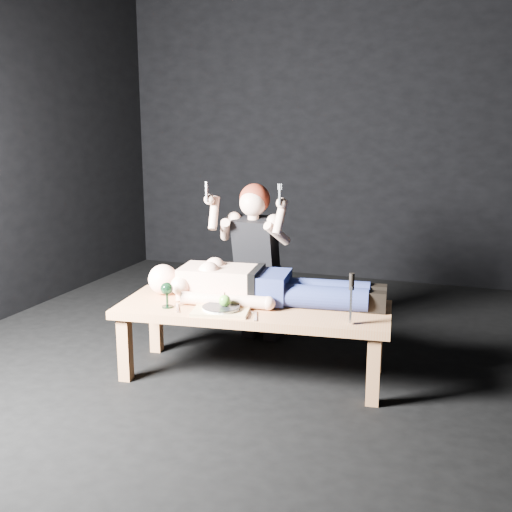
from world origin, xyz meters
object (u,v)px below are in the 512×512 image
Objects in this scene: carving_knife at (351,299)px; serving_tray at (221,311)px; table at (253,341)px; goblet at (167,295)px; lying_man at (265,282)px; kneeling_woman at (259,261)px.

serving_tray is at bearing 176.85° from carving_knife.
table is 5.05× the size of serving_tray.
carving_knife is at bearing -19.56° from table.
goblet is at bearing 176.67° from carving_knife.
table is 0.60m from goblet.
carving_knife is (0.62, -0.14, 0.37)m from table.
lying_man is (0.03, 0.12, 0.35)m from table.
table is 1.06× the size of lying_man.
kneeling_woman is 0.81m from serving_tray.
table is 10.57× the size of goblet.
goblet reaches higher than serving_tray.
kneeling_woman reaches higher than goblet.
carving_knife is (0.80, -0.76, 0.01)m from kneeling_woman.
serving_tray is (-0.13, -0.19, 0.23)m from table.
goblet is 0.54× the size of carving_knife.
kneeling_woman reaches higher than carving_knife.
kneeling_woman is at bearing 129.93° from carving_knife.
kneeling_woman is 4.04× the size of carving_knife.
carving_knife is at bearing -30.53° from lying_man.
table is 5.67× the size of carving_knife.
lying_man is 0.37m from serving_tray.
kneeling_woman is 3.59× the size of serving_tray.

